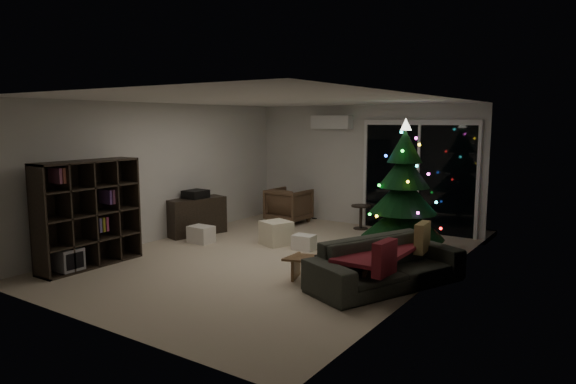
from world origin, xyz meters
name	(u,v)px	position (x,y,z in m)	size (l,w,h in m)	color
room	(343,188)	(0.46, 1.49, 1.02)	(6.50, 7.51, 2.60)	beige
bookshelf	(81,213)	(-2.25, -1.86, 0.80)	(0.41, 1.60, 1.60)	black
media_cabinet	(196,216)	(-2.25, 0.61, 0.36)	(0.43, 1.14, 0.71)	black
stereo	(196,194)	(-2.25, 0.61, 0.79)	(0.36, 0.43, 0.15)	black
armchair	(289,205)	(-1.43, 2.61, 0.37)	(0.79, 0.81, 0.74)	brown
ottoman	(276,233)	(-0.51, 0.83, 0.21)	(0.46, 0.46, 0.42)	beige
cardboard_box_a	(201,234)	(-1.71, 0.17, 0.15)	(0.42, 0.32, 0.30)	white
cardboard_box_b	(304,242)	(0.10, 0.78, 0.13)	(0.36, 0.27, 0.25)	white
side_table	(361,217)	(0.16, 2.85, 0.24)	(0.39, 0.39, 0.49)	black
floor_lamp	(317,184)	(-1.18, 3.36, 0.78)	(0.25, 0.25, 1.57)	black
sofa	(386,263)	(2.05, -0.26, 0.32)	(2.17, 0.85, 0.63)	#373B31
sofa_throw	(380,252)	(1.95, -0.26, 0.46)	(0.68, 1.56, 0.05)	maroon
cushion_a	(422,237)	(2.30, 0.39, 0.57)	(0.12, 0.42, 0.42)	tan
cushion_b	(385,258)	(2.30, -0.91, 0.57)	(0.12, 0.42, 0.42)	maroon
coffee_table	(329,272)	(1.39, -0.62, 0.18)	(1.13, 0.39, 0.36)	brown
remote_a	(320,256)	(1.24, -0.62, 0.37)	(0.14, 0.04, 0.02)	black
remote_b	(338,258)	(1.49, -0.57, 0.37)	(0.13, 0.04, 0.02)	slate
christmas_tree	(404,187)	(1.55, 1.56, 1.11)	(1.37, 1.37, 2.22)	#0C3B16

